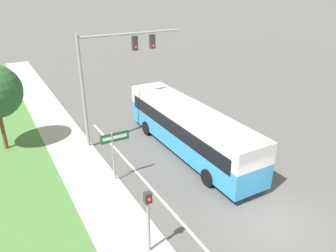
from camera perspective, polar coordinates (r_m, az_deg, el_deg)
The scene contains 5 objects.
ground_plane at distance 16.46m, azimuth 17.76°, elevation -15.92°, with size 80.00×80.00×0.00m, color #565451.
bus at distance 20.68m, azimuth 3.66°, elevation -0.15°, with size 2.59×12.04×3.27m.
signal_gantry at distance 21.39m, azimuth -9.80°, elevation 10.30°, with size 6.97×0.41×7.43m.
pedestrian_signal at distance 13.12m, azimuth -3.47°, elevation -14.87°, with size 0.28×0.34×2.98m.
street_sign at distance 17.73m, azimuth -9.34°, elevation -3.42°, with size 1.60×0.08×2.98m.
Camera 1 is at (-10.09, -7.95, 10.29)m, focal length 35.00 mm.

